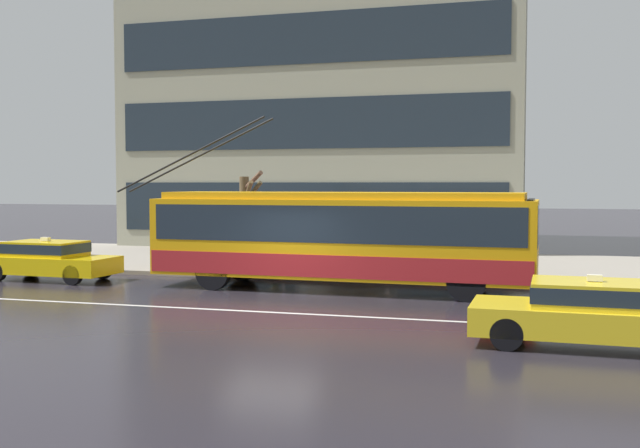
{
  "coord_description": "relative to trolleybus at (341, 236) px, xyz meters",
  "views": [
    {
      "loc": [
        6.42,
        -18.06,
        3.12
      ],
      "look_at": [
        0.54,
        2.79,
        1.95
      ],
      "focal_mm": 41.62,
      "sensor_mm": 36.0,
      "label": 1
    }
  ],
  "objects": [
    {
      "name": "ground_plane",
      "position": [
        -1.12,
        -2.98,
        -1.59
      ],
      "size": [
        160.0,
        160.0,
        0.0
      ],
      "primitive_type": "plane",
      "color": "#252229"
    },
    {
      "name": "sidewalk_slab",
      "position": [
        -1.12,
        6.6,
        -1.52
      ],
      "size": [
        80.0,
        10.0,
        0.14
      ],
      "primitive_type": "cube",
      "color": "gray",
      "rests_on": "ground_plane"
    },
    {
      "name": "lane_centre_line",
      "position": [
        -1.12,
        -4.18,
        -1.58
      ],
      "size": [
        72.0,
        0.14,
        0.01
      ],
      "primitive_type": "cube",
      "color": "silver",
      "rests_on": "ground_plane"
    },
    {
      "name": "trolleybus",
      "position": [
        0.0,
        0.0,
        0.0
      ],
      "size": [
        12.88,
        2.86,
        5.14
      ],
      "color": "#E9A10D",
      "rests_on": "ground_plane"
    },
    {
      "name": "taxi_queued_behind_bus",
      "position": [
        -9.68,
        -0.39,
        -0.88
      ],
      "size": [
        4.42,
        1.97,
        1.39
      ],
      "color": "yellow",
      "rests_on": "ground_plane"
    },
    {
      "name": "taxi_oncoming_far",
      "position": [
        6.43,
        -6.12,
        -0.88
      ],
      "size": [
        4.29,
        1.93,
        1.39
      ],
      "color": "yellow",
      "rests_on": "ground_plane"
    },
    {
      "name": "bus_shelter",
      "position": [
        -0.79,
        3.28,
        0.53
      ],
      "size": [
        3.85,
        1.72,
        2.65
      ],
      "color": "gray",
      "rests_on": "sidewalk_slab"
    },
    {
      "name": "pedestrian_at_shelter",
      "position": [
        -3.51,
        3.93,
        0.17
      ],
      "size": [
        1.44,
        1.44,
        2.01
      ],
      "color": "#495640",
      "rests_on": "sidewalk_slab"
    },
    {
      "name": "pedestrian_approaching_curb",
      "position": [
        3.02,
        3.96,
        0.11
      ],
      "size": [
        1.37,
        1.37,
        1.98
      ],
      "color": "#2B2650",
      "rests_on": "sidewalk_slab"
    },
    {
      "name": "street_tree_bare",
      "position": [
        -4.54,
        4.0,
        0.41
      ],
      "size": [
        1.08,
        2.06,
        3.45
      ],
      "color": "brown",
      "rests_on": "sidewalk_slab"
    }
  ]
}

